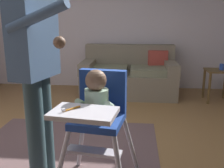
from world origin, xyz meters
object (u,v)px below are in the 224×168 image
at_px(high_chair, 98,109).
at_px(adult_standing, 37,69).
at_px(couch, 129,76).
at_px(side_table, 218,78).
at_px(sippy_cup, 222,67).

distance_m(high_chair, adult_standing, 0.57).
height_order(couch, side_table, couch).
relative_size(couch, side_table, 3.14).
bearing_deg(adult_standing, side_table, 61.73).
distance_m(adult_standing, sippy_cup, 3.15).
xyz_separation_m(high_chair, adult_standing, (-0.49, 0.12, 0.26)).
bearing_deg(sippy_cup, high_chair, -123.86).
bearing_deg(sippy_cup, side_table, -180.00).
distance_m(couch, adult_standing, 2.73).
bearing_deg(adult_standing, couch, 89.88).
height_order(couch, high_chair, high_chair).
xyz_separation_m(couch, high_chair, (-0.15, -2.71, 0.34)).
distance_m(couch, high_chair, 2.74).
relative_size(side_table, sippy_cup, 5.20).
height_order(adult_standing, side_table, adult_standing).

